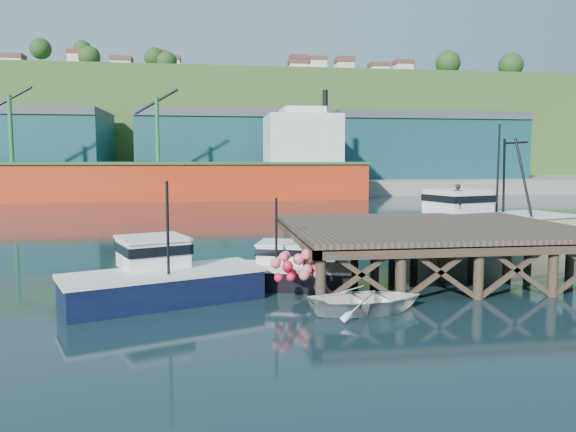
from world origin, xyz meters
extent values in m
plane|color=black|center=(0.00, 0.00, 0.00)|extent=(300.00, 300.00, 0.00)
cube|color=brown|center=(5.50, 0.00, 2.00)|extent=(12.00, 10.00, 0.25)
cube|color=#473828|center=(5.50, -4.85, 1.75)|extent=(12.00, 0.30, 0.35)
cylinder|color=#473828|center=(-0.20, -4.70, 0.80)|extent=(0.36, 0.36, 2.60)
cylinder|color=#473828|center=(-0.20, 4.70, 0.80)|extent=(0.36, 0.36, 2.60)
cylinder|color=#473828|center=(11.20, 4.70, 0.80)|extent=(0.36, 0.36, 2.60)
cube|color=gray|center=(0.00, 70.00, 1.00)|extent=(160.00, 40.00, 2.00)
cube|color=#194C52|center=(0.00, 65.00, 6.50)|extent=(28.00, 16.00, 9.00)
cube|color=#194C52|center=(30.00, 65.00, 6.50)|extent=(30.00, 16.00, 9.00)
cube|color=red|center=(-12.00, 48.00, 2.20)|extent=(55.00, 9.50, 4.40)
cube|color=#26592D|center=(-12.00, 48.00, 4.50)|extent=(55.50, 10.00, 0.30)
cube|color=silver|center=(8.00, 48.00, 7.50)|extent=(9.00, 9.00, 6.00)
cube|color=silver|center=(8.00, 48.00, 10.80)|extent=(5.00, 7.00, 1.20)
cylinder|color=black|center=(11.00, 48.00, 12.50)|extent=(0.70, 0.70, 2.50)
cube|color=#2D511E|center=(0.00, 100.00, 11.00)|extent=(220.00, 50.00, 22.00)
cube|color=black|center=(-5.52, -3.66, 0.51)|extent=(7.05, 4.63, 1.03)
cube|color=silver|center=(-5.52, -3.66, 1.05)|extent=(7.20, 4.73, 0.14)
cube|color=silver|center=(-5.95, -2.55, 1.54)|extent=(2.80, 2.80, 1.03)
cube|color=black|center=(-5.95, -2.55, 1.77)|extent=(2.95, 2.95, 0.34)
cylinder|color=black|center=(-5.28, -4.28, 2.63)|extent=(0.10, 0.10, 3.20)
cube|color=black|center=(-1.26, -1.80, 0.38)|extent=(5.92, 3.59, 0.77)
cube|color=silver|center=(-1.26, -1.80, 0.79)|extent=(6.04, 3.66, 0.10)
cube|color=silver|center=(-0.97, -0.85, 1.15)|extent=(2.31, 2.31, 0.77)
cube|color=black|center=(-0.97, -0.85, 1.33)|extent=(2.44, 2.44, 0.26)
cylinder|color=black|center=(-1.43, -2.34, 2.14)|extent=(0.10, 0.10, 2.74)
sphere|color=#F45A71|center=(-1.39, -4.20, 0.94)|extent=(0.36, 0.36, 0.36)
sphere|color=#F45A71|center=(-0.62, -4.03, 1.11)|extent=(0.36, 0.36, 0.36)
sphere|color=red|center=(-0.96, -4.45, 1.28)|extent=(0.36, 0.36, 0.36)
cube|color=#D5CF89|center=(11.74, 6.50, 0.83)|extent=(10.71, 6.34, 1.66)
cube|color=silver|center=(11.74, 6.50, 1.70)|extent=(10.94, 6.57, 0.14)
cube|color=silver|center=(9.44, 6.50, 2.48)|extent=(3.40, 3.28, 1.66)
cube|color=black|center=(9.44, 6.50, 2.85)|extent=(3.52, 3.40, 0.37)
cylinder|color=black|center=(12.20, 6.50, 4.14)|extent=(0.12, 0.12, 5.52)
imported|color=white|center=(1.11, -5.80, 0.39)|extent=(4.00, 3.02, 0.78)
imported|color=black|center=(8.84, 4.40, 2.91)|extent=(0.59, 0.41, 1.56)
camera|label=1|loc=(-3.95, -23.07, 4.93)|focal=35.00mm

